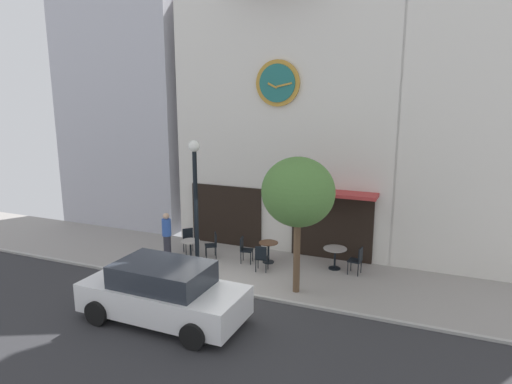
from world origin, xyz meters
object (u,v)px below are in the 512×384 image
(cafe_chair_right_end, at_px, (261,256))
(pedestrian_blue, at_px, (167,235))
(cafe_table_center, at_px, (191,247))
(cafe_chair_left_end, at_px, (244,248))
(street_lamp, at_px, (196,208))
(cafe_chair_curbside, at_px, (357,259))
(cafe_chair_mid_row, at_px, (189,239))
(cafe_chair_by_entrance, at_px, (213,243))
(cafe_table_center_left, at_px, (335,254))
(cafe_table_near_curb, at_px, (268,249))
(street_tree, at_px, (298,193))
(parked_car_white, at_px, (163,292))

(cafe_chair_right_end, distance_m, pedestrian_blue, 3.55)
(cafe_table_center, bearing_deg, cafe_chair_left_end, 16.78)
(street_lamp, xyz_separation_m, cafe_chair_curbside, (4.82, 1.92, -1.68))
(cafe_chair_right_end, xyz_separation_m, cafe_chair_mid_row, (-3.15, 0.68, 0.00))
(cafe_chair_curbside, height_order, cafe_chair_by_entrance, same)
(cafe_table_center, height_order, cafe_chair_mid_row, cafe_chair_mid_row)
(street_lamp, bearing_deg, cafe_table_center, 130.76)
(cafe_table_center_left, xyz_separation_m, cafe_chair_mid_row, (-5.32, -0.50, -0.01))
(cafe_table_near_curb, xyz_separation_m, cafe_chair_curbside, (3.04, 0.12, 0.03))
(cafe_chair_by_entrance, bearing_deg, street_lamp, -81.61)
(cafe_table_near_curb, bearing_deg, cafe_chair_mid_row, -176.27)
(cafe_chair_curbside, bearing_deg, cafe_chair_by_entrance, -175.26)
(street_lamp, distance_m, street_tree, 3.48)
(cafe_chair_curbside, bearing_deg, parked_car_white, -129.32)
(cafe_chair_curbside, bearing_deg, pedestrian_blue, -170.03)
(street_tree, height_order, cafe_table_near_curb, street_tree)
(street_tree, bearing_deg, cafe_chair_left_end, 146.66)
(cafe_table_center, distance_m, parked_car_white, 4.28)
(cafe_table_near_curb, relative_size, cafe_chair_curbside, 0.81)
(cafe_table_near_curb, distance_m, cafe_table_center_left, 2.28)
(parked_car_white, bearing_deg, cafe_chair_curbside, 50.68)
(cafe_table_center_left, height_order, cafe_chair_left_end, cafe_chair_left_end)
(cafe_table_near_curb, xyz_separation_m, cafe_table_center_left, (2.26, 0.30, 0.04))
(street_tree, bearing_deg, parked_car_white, -131.74)
(cafe_table_center_left, distance_m, cafe_chair_curbside, 0.80)
(cafe_chair_right_end, relative_size, cafe_chair_curbside, 1.00)
(street_lamp, xyz_separation_m, pedestrian_blue, (-1.66, 0.78, -1.35))
(street_lamp, xyz_separation_m, cafe_table_center_left, (4.04, 2.10, -1.67))
(street_tree, relative_size, cafe_table_near_curb, 5.53)
(street_tree, xyz_separation_m, cafe_chair_left_end, (-2.37, 1.56, -2.48))
(cafe_chair_right_end, xyz_separation_m, parked_car_white, (-1.13, -3.98, 0.23))
(street_tree, height_order, parked_car_white, street_tree)
(cafe_chair_mid_row, bearing_deg, parked_car_white, -66.55)
(cafe_chair_left_end, bearing_deg, cafe_table_center_left, 11.73)
(street_lamp, height_order, cafe_chair_mid_row, street_lamp)
(cafe_chair_right_end, relative_size, parked_car_white, 0.21)
(cafe_chair_curbside, bearing_deg, cafe_table_center, -169.99)
(street_tree, relative_size, cafe_table_center, 5.54)
(cafe_chair_mid_row, bearing_deg, cafe_chair_right_end, -12.11)
(cafe_chair_mid_row, xyz_separation_m, cafe_chair_left_end, (2.29, -0.13, 0.00))
(street_lamp, xyz_separation_m, cafe_chair_left_end, (1.02, 1.48, -1.68))
(cafe_chair_left_end, height_order, pedestrian_blue, pedestrian_blue)
(cafe_chair_curbside, xyz_separation_m, cafe_chair_left_end, (-3.80, -0.44, 0.00))
(cafe_chair_curbside, xyz_separation_m, parked_car_white, (-4.07, -4.97, 0.23))
(cafe_chair_mid_row, distance_m, cafe_chair_by_entrance, 1.06)
(cafe_chair_mid_row, height_order, cafe_chair_left_end, same)
(street_lamp, bearing_deg, cafe_chair_right_end, 26.32)
(cafe_chair_by_entrance, distance_m, pedestrian_blue, 1.64)
(pedestrian_blue, relative_size, parked_car_white, 0.39)
(street_tree, distance_m, parked_car_white, 4.57)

